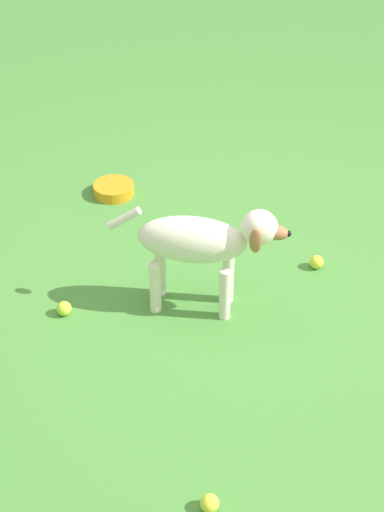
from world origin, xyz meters
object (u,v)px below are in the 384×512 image
Objects in this scene: dog at (203,242)px; tennis_ball_2 at (317,262)px; water_bowl at (114,189)px; tennis_ball_1 at (210,503)px; tennis_ball_0 at (64,308)px.

tennis_ball_2 is (-0.59, -0.18, -0.32)m from dog.
water_bowl is (0.87, -0.84, -0.00)m from tennis_ball_2.
tennis_ball_2 is (-0.78, -1.25, 0.00)m from tennis_ball_1.
dog is 11.29× the size of tennis_ball_0.
tennis_ball_0 is 0.30× the size of water_bowl.
tennis_ball_0 and tennis_ball_1 have the same top height.
tennis_ball_1 is (0.19, 1.07, -0.32)m from dog.
dog is 11.29× the size of tennis_ball_1.
dog reaches higher than tennis_ball_2.
dog is 0.69m from tennis_ball_2.
tennis_ball_1 is 1.00× the size of tennis_ball_2.
tennis_ball_2 is at bearing 36.48° from dog.
tennis_ball_0 is 1.00× the size of tennis_ball_1.
tennis_ball_2 is 1.21m from water_bowl.
tennis_ball_1 is 2.09m from water_bowl.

